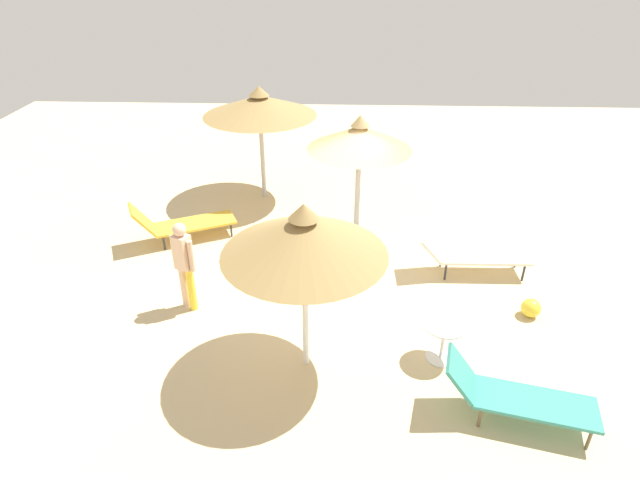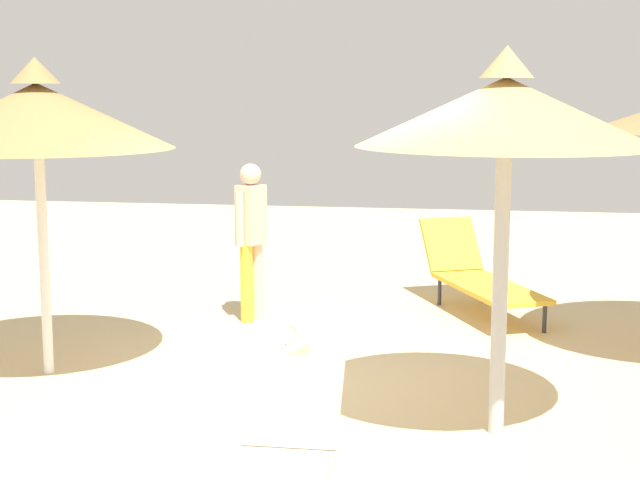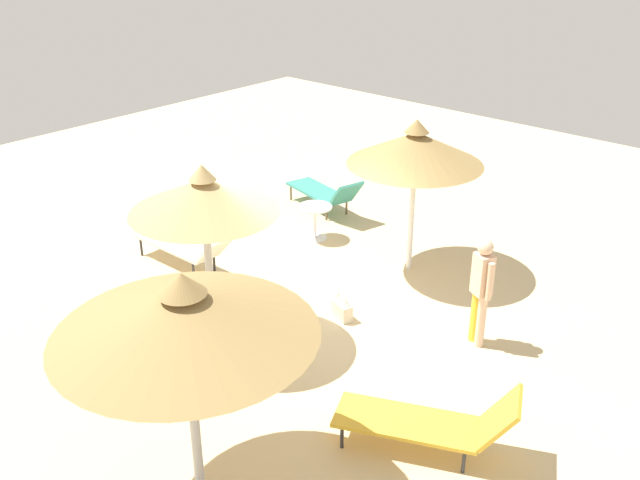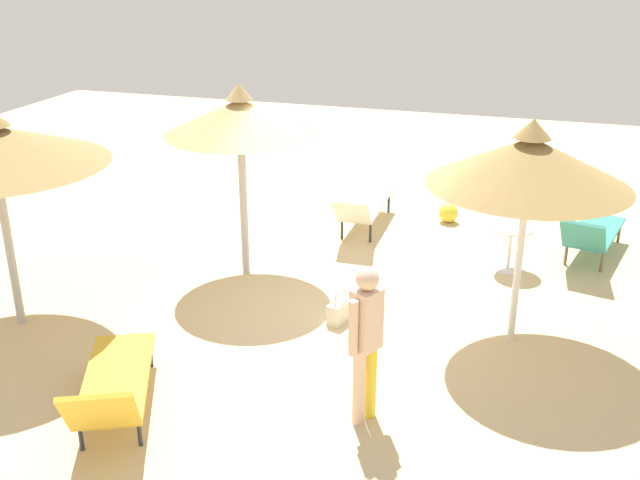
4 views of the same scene
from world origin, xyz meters
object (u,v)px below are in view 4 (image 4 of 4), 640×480
object	(u,v)px
parasol_umbrella_near_right	(530,162)
lounge_chair_back	(592,233)
lounge_chair_edge	(363,206)
handbag	(340,311)
side_table_round	(510,240)
beach_ball	(448,213)
lounge_chair_center	(113,386)
parasol_umbrella_far_left	(240,118)
person_standing_far_right	(366,336)

from	to	relation	value
parasol_umbrella_near_right	lounge_chair_back	size ratio (longest dim) A/B	1.31
lounge_chair_edge	handbag	size ratio (longest dim) A/B	4.74
side_table_round	beach_ball	xyz separation A→B (m)	(-1.12, 1.70, -0.29)
lounge_chair_edge	lounge_chair_back	bearing A→B (deg)	-2.46
parasol_umbrella_near_right	handbag	world-z (taller)	parasol_umbrella_near_right
lounge_chair_center	parasol_umbrella_far_left	bearing A→B (deg)	92.06
parasol_umbrella_far_left	lounge_chair_back	distance (m)	5.49
parasol_umbrella_near_right	beach_ball	bearing A→B (deg)	109.01
person_standing_far_right	handbag	distance (m)	2.22
lounge_chair_center	beach_ball	distance (m)	7.07
parasol_umbrella_far_left	person_standing_far_right	distance (m)	4.09
lounge_chair_center	beach_ball	size ratio (longest dim) A/B	6.68
lounge_chair_edge	beach_ball	xyz separation A→B (m)	(1.30, 0.80, -0.26)
lounge_chair_center	person_standing_far_right	world-z (taller)	person_standing_far_right
handbag	beach_ball	size ratio (longest dim) A/B	1.39
parasol_umbrella_near_right	handbag	size ratio (longest dim) A/B	5.95
parasol_umbrella_near_right	handbag	distance (m)	2.95
parasol_umbrella_far_left	beach_ball	xyz separation A→B (m)	(2.51, 2.94, -2.11)
parasol_umbrella_near_right	person_standing_far_right	xyz separation A→B (m)	(-1.31, -2.12, -1.27)
lounge_chair_edge	person_standing_far_right	size ratio (longest dim) A/B	1.29
lounge_chair_back	beach_ball	bearing A→B (deg)	157.15
parasol_umbrella_near_right	lounge_chair_center	distance (m)	5.01
lounge_chair_center	side_table_round	size ratio (longest dim) A/B	3.28
lounge_chair_edge	beach_ball	world-z (taller)	lounge_chair_edge
person_standing_far_right	handbag	world-z (taller)	person_standing_far_right
handbag	beach_ball	distance (m)	4.06
lounge_chair_edge	person_standing_far_right	distance (m)	5.28
handbag	side_table_round	distance (m)	2.99
parasol_umbrella_far_left	lounge_chair_edge	world-z (taller)	parasol_umbrella_far_left
beach_ball	side_table_round	bearing A→B (deg)	-56.64
lounge_chair_edge	person_standing_far_right	world-z (taller)	person_standing_far_right
lounge_chair_back	handbag	distance (m)	4.31
lounge_chair_back	lounge_chair_edge	bearing A→B (deg)	177.54
side_table_round	beach_ball	size ratio (longest dim) A/B	2.04
lounge_chair_center	handbag	distance (m)	3.12
lounge_chair_center	side_table_round	xyz separation A→B (m)	(3.49, 4.96, 0.05)
lounge_chair_back	person_standing_far_right	xyz separation A→B (m)	(-2.27, -4.93, 0.53)
lounge_chair_center	beach_ball	bearing A→B (deg)	70.39
side_table_round	lounge_chair_back	bearing A→B (deg)	33.00
lounge_chair_center	handbag	bearing A→B (deg)	59.53
handbag	parasol_umbrella_near_right	bearing A→B (deg)	5.72
beach_ball	parasol_umbrella_near_right	bearing A→B (deg)	-70.99
lounge_chair_back	beach_ball	world-z (taller)	lounge_chair_back
handbag	lounge_chair_edge	bearing A→B (deg)	99.01
parasol_umbrella_near_right	lounge_chair_back	bearing A→B (deg)	71.07
lounge_chair_center	handbag	size ratio (longest dim) A/B	4.81
parasol_umbrella_near_right	person_standing_far_right	size ratio (longest dim) A/B	1.62
person_standing_far_right	side_table_round	xyz separation A→B (m)	(1.13, 4.19, -0.49)
parasol_umbrella_far_left	lounge_chair_edge	bearing A→B (deg)	60.54
parasol_umbrella_near_right	beach_ball	xyz separation A→B (m)	(-1.30, 3.77, -2.05)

